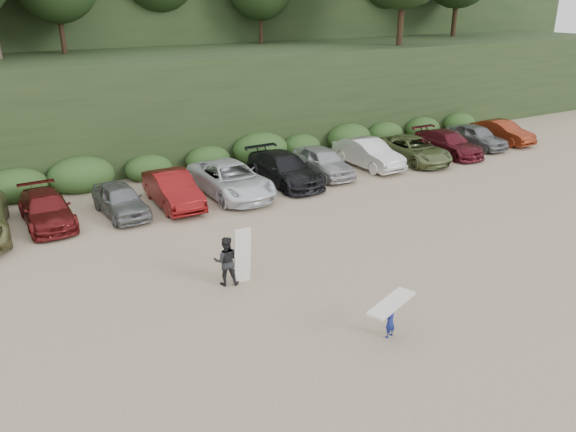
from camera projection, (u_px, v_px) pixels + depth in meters
ground at (338, 275)px, 19.92m from camera, size 120.00×120.00×0.00m
parked_cars at (246, 176)px, 28.31m from camera, size 39.42×6.28×1.65m
child_surfer at (391, 313)px, 16.04m from camera, size 1.98×1.19×1.15m
adult_surfer at (227, 260)px, 19.00m from camera, size 1.33×0.95×2.06m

